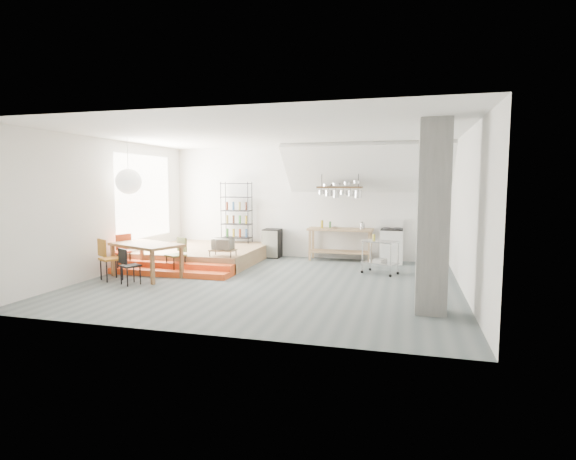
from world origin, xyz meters
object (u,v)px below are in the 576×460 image
(stove, at_px, (392,245))
(rolling_cart, at_px, (380,252))
(dining_table, at_px, (146,247))
(mini_fridge, at_px, (272,243))

(stove, height_order, rolling_cart, stove)
(dining_table, height_order, mini_fridge, mini_fridge)
(dining_table, distance_m, rolling_cart, 5.47)
(stove, xyz_separation_m, mini_fridge, (-3.40, 0.04, -0.06))
(dining_table, bearing_deg, mini_fridge, 81.60)
(dining_table, xyz_separation_m, rolling_cart, (5.18, 1.76, -0.18))
(stove, height_order, mini_fridge, stove)
(rolling_cart, xyz_separation_m, mini_fridge, (-3.19, 1.64, -0.10))
(mini_fridge, bearing_deg, rolling_cart, -27.20)
(mini_fridge, bearing_deg, dining_table, -120.32)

